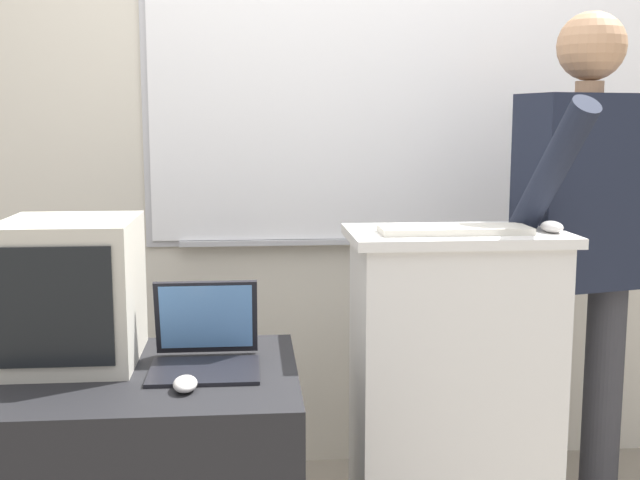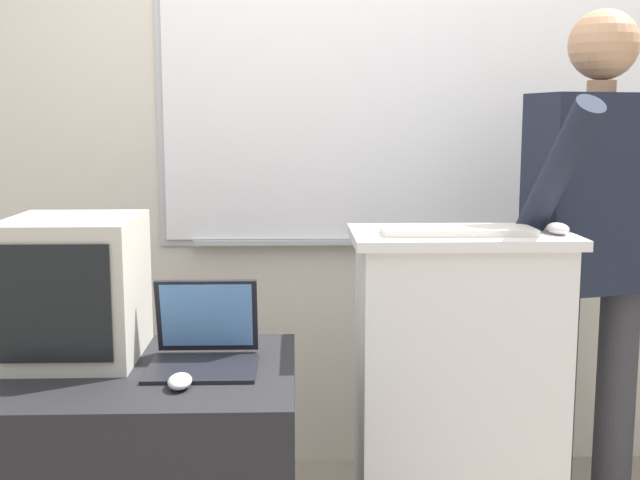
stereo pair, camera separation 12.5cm
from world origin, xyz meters
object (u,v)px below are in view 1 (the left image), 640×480
(laptop, at_px, (206,340))
(wireless_keyboard, at_px, (454,230))
(computer_mouse_by_keyboard, at_px, (552,227))
(lectern_podium, at_px, (452,399))
(crt_monitor, at_px, (71,291))
(person_presenter, at_px, (583,237))
(computer_mouse_by_laptop, at_px, (185,384))

(laptop, distance_m, wireless_keyboard, 0.79)
(computer_mouse_by_keyboard, bearing_deg, lectern_podium, 166.85)
(wireless_keyboard, relative_size, crt_monitor, 1.09)
(person_presenter, bearing_deg, wireless_keyboard, -168.28)
(wireless_keyboard, xyz_separation_m, computer_mouse_by_laptop, (-0.76, -0.35, -0.33))
(person_presenter, bearing_deg, lectern_podium, -172.42)
(person_presenter, bearing_deg, crt_monitor, 177.22)
(crt_monitor, bearing_deg, lectern_podium, 6.47)
(laptop, bearing_deg, person_presenter, 17.20)
(lectern_podium, distance_m, wireless_keyboard, 0.54)
(person_presenter, distance_m, computer_mouse_by_keyboard, 0.33)
(person_presenter, relative_size, computer_mouse_by_laptop, 17.31)
(wireless_keyboard, bearing_deg, person_presenter, 25.71)
(laptop, bearing_deg, computer_mouse_by_laptop, -100.37)
(lectern_podium, height_order, computer_mouse_by_laptop, lectern_podium)
(laptop, height_order, crt_monitor, crt_monitor)
(lectern_podium, xyz_separation_m, computer_mouse_by_keyboard, (0.27, -0.06, 0.54))
(computer_mouse_by_laptop, bearing_deg, computer_mouse_by_keyboard, 18.02)
(computer_mouse_by_laptop, distance_m, computer_mouse_by_keyboard, 1.16)
(wireless_keyboard, bearing_deg, crt_monitor, -176.04)
(lectern_podium, distance_m, crt_monitor, 1.18)
(person_presenter, height_order, crt_monitor, person_presenter)
(wireless_keyboard, xyz_separation_m, crt_monitor, (-1.09, -0.08, -0.15))
(computer_mouse_by_laptop, height_order, computer_mouse_by_keyboard, computer_mouse_by_keyboard)
(person_presenter, distance_m, wireless_keyboard, 0.55)
(lectern_podium, height_order, computer_mouse_by_keyboard, computer_mouse_by_keyboard)
(person_presenter, relative_size, wireless_keyboard, 3.93)
(person_presenter, distance_m, crt_monitor, 1.62)
(person_presenter, relative_size, computer_mouse_by_keyboard, 17.31)
(computer_mouse_by_laptop, bearing_deg, laptop, 79.63)
(laptop, bearing_deg, computer_mouse_by_keyboard, 7.08)
(lectern_podium, height_order, person_presenter, person_presenter)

